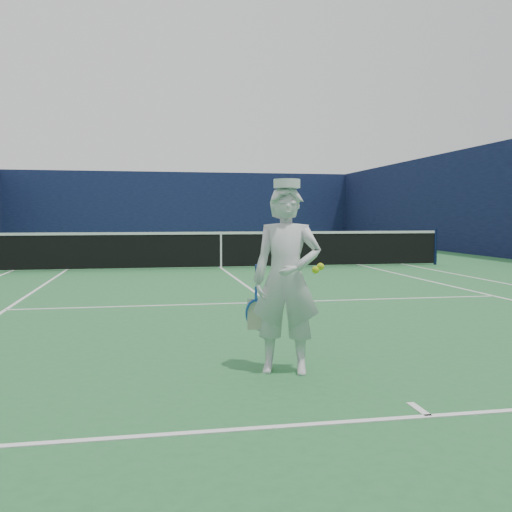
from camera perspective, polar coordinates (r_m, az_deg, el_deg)
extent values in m
plane|color=#296C37|center=(15.75, -3.52, -1.22)|extent=(80.00, 80.00, 0.00)
cube|color=white|center=(27.56, -6.60, 1.01)|extent=(11.03, 0.06, 0.01)
cube|color=white|center=(4.40, 16.90, -15.08)|extent=(11.03, 0.06, 0.01)
cube|color=white|center=(16.03, -23.37, -1.44)|extent=(0.06, 23.83, 0.01)
cube|color=white|center=(17.31, 14.81, -0.86)|extent=(0.06, 23.83, 0.01)
cube|color=white|center=(15.78, -18.52, -1.40)|extent=(0.06, 23.77, 0.01)
cube|color=white|center=(16.77, 10.58, -0.95)|extent=(0.06, 23.77, 0.01)
cube|color=white|center=(22.10, -5.59, 0.28)|extent=(8.23, 0.06, 0.01)
cube|color=white|center=(9.48, 1.33, -4.66)|extent=(8.23, 0.06, 0.01)
cube|color=white|center=(15.75, -3.52, -1.20)|extent=(0.06, 12.80, 0.01)
cube|color=white|center=(27.41, -6.58, 0.99)|extent=(0.06, 0.30, 0.01)
cube|color=white|center=(4.53, 15.99, -14.52)|extent=(0.06, 0.30, 0.01)
cube|color=#0F1739|center=(33.63, -7.38, 4.94)|extent=(20.12, 0.12, 4.00)
cylinder|color=#141E4C|center=(17.69, 17.50, 0.91)|extent=(0.09, 0.09, 1.07)
cube|color=black|center=(15.72, -3.52, 0.60)|extent=(12.79, 0.02, 0.92)
cube|color=white|center=(15.69, -3.53, 2.31)|extent=(12.79, 0.04, 0.07)
cube|color=white|center=(15.72, -3.52, 0.49)|extent=(0.05, 0.03, 0.94)
imported|color=silver|center=(5.19, 3.07, -2.40)|extent=(0.72, 0.58, 1.70)
cylinder|color=white|center=(5.17, 3.11, 7.24)|extent=(0.24, 0.24, 0.08)
cube|color=white|center=(5.30, 3.21, 6.84)|extent=(0.20, 0.15, 0.02)
cylinder|color=navy|center=(5.30, 0.11, -2.00)|extent=(0.06, 0.10, 0.22)
cube|color=blue|center=(5.38, 0.00, -3.84)|extent=(0.03, 0.03, 0.14)
torus|color=blue|center=(5.47, 0.27, -5.88)|extent=(0.31, 0.19, 0.29)
cube|color=beige|center=(5.47, 0.27, -5.88)|extent=(0.21, 0.07, 0.30)
sphere|color=#CAE71A|center=(5.27, 5.97, -1.39)|extent=(0.07, 0.07, 0.07)
sphere|color=#CAE71A|center=(5.29, 6.47, -1.06)|extent=(0.07, 0.07, 0.07)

